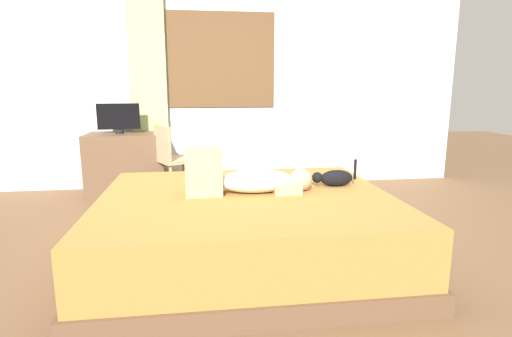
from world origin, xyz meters
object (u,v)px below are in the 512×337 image
Objects in this scene: person_lying at (243,178)px; cup at (157,127)px; cat at (334,178)px; tv_monitor at (119,118)px; desk at (127,164)px; bed at (246,229)px; chair_by_desk at (171,156)px.

person_lying is 2.38m from cup.
tv_monitor is at bearing 135.27° from cat.
person_lying is 2.38m from desk.
desk is at bearing 119.52° from bed.
cat is at bearing -44.73° from tv_monitor.
bed is 2.49m from cup.
tv_monitor reaches higher than cup.
desk is at bearing 148.51° from chair_by_desk.
tv_monitor reaches higher than chair_by_desk.
tv_monitor is at bearing 151.37° from chair_by_desk.
chair_by_desk reaches higher than bed.
person_lying is 1.09× the size of chair_by_desk.
tv_monitor is (-1.26, 2.11, 0.67)m from bed.
tv_monitor is at bearing -157.57° from cup.
chair_by_desk is at bearing 130.07° from cat.
cat is at bearing 12.30° from bed.
bed is at bearing -69.80° from cup.
bed is 2.49× the size of chair_by_desk.
cup is at bearing 110.29° from person_lying.
cup is (-0.84, 2.28, 0.53)m from bed.
cup is (0.42, 0.17, -0.13)m from tv_monitor.
chair_by_desk is at bearing -28.63° from tv_monitor.
cup is at bearing 110.20° from bed.
cup is (-1.55, 2.13, 0.21)m from cat.
chair_by_desk is (0.54, -0.33, 0.14)m from desk.
cat is at bearing -45.71° from desk.
person_lying reaches higher than cup.
person_lying is 2.61× the size of cat.
person_lying is at bearing -58.79° from tv_monitor.
cup reaches higher than bed.
tv_monitor is 0.56× the size of chair_by_desk.
bed is at bearing -59.14° from tv_monitor.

